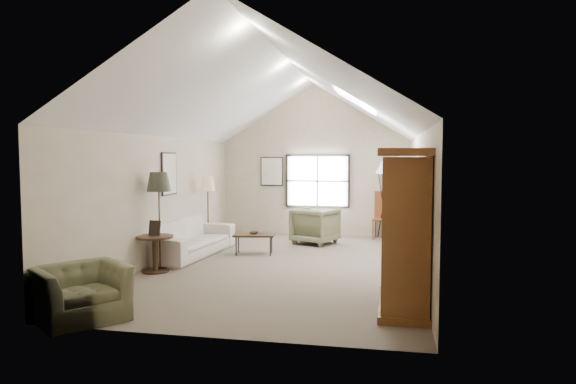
% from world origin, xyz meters
% --- Properties ---
extents(room_shell, '(5.01, 8.01, 4.00)m').
position_xyz_m(room_shell, '(0.00, 0.00, 3.21)').
color(room_shell, brown).
rests_on(room_shell, ground).
extents(window, '(1.72, 0.08, 1.42)m').
position_xyz_m(window, '(0.10, 3.96, 1.45)').
color(window, black).
rests_on(window, room_shell).
extents(skylight, '(0.80, 1.20, 0.52)m').
position_xyz_m(skylight, '(1.30, 0.90, 3.22)').
color(skylight, white).
rests_on(skylight, room_shell).
extents(wall_art, '(1.97, 3.71, 0.88)m').
position_xyz_m(wall_art, '(-1.88, 1.94, 1.73)').
color(wall_art, black).
rests_on(wall_art, room_shell).
extents(armoire, '(0.60, 1.50, 2.20)m').
position_xyz_m(armoire, '(2.18, -2.40, 1.10)').
color(armoire, brown).
rests_on(armoire, ground).
extents(tv_alcove, '(0.32, 1.30, 2.10)m').
position_xyz_m(tv_alcove, '(2.34, 1.60, 1.15)').
color(tv_alcove, white).
rests_on(tv_alcove, ground).
extents(media_console, '(0.34, 1.18, 0.60)m').
position_xyz_m(media_console, '(2.32, 1.60, 0.30)').
color(media_console, '#382316').
rests_on(media_console, ground).
extents(tv_panel, '(0.05, 0.90, 0.55)m').
position_xyz_m(tv_panel, '(2.32, 1.60, 0.92)').
color(tv_panel, black).
rests_on(tv_panel, media_console).
extents(sofa, '(1.28, 2.74, 0.78)m').
position_xyz_m(sofa, '(-2.20, 0.64, 0.39)').
color(sofa, beige).
rests_on(sofa, ground).
extents(armchair_near, '(1.41, 1.44, 0.70)m').
position_xyz_m(armchair_near, '(-1.92, -3.70, 0.35)').
color(armchair_near, '#595D41').
rests_on(armchair_near, ground).
extents(armchair_far, '(1.21, 1.23, 0.86)m').
position_xyz_m(armchair_far, '(0.24, 2.62, 0.43)').
color(armchair_far, '#666949').
rests_on(armchair_far, ground).
extents(coffee_table, '(0.92, 0.59, 0.44)m').
position_xyz_m(coffee_table, '(-0.86, 1.00, 0.22)').
color(coffee_table, '#362816').
rests_on(coffee_table, ground).
extents(bowl, '(0.23, 0.23, 0.05)m').
position_xyz_m(bowl, '(-0.86, 1.00, 0.47)').
color(bowl, '#3A2117').
rests_on(bowl, coffee_table).
extents(side_table, '(0.72, 0.72, 0.67)m').
position_xyz_m(side_table, '(-2.20, -0.96, 0.33)').
color(side_table, '#331F14').
rests_on(side_table, ground).
extents(side_chair, '(0.52, 0.52, 1.20)m').
position_xyz_m(side_chair, '(1.81, 3.70, 0.60)').
color(side_chair, brown).
rests_on(side_chair, ground).
extents(tripod_lamp, '(0.81, 0.81, 2.13)m').
position_xyz_m(tripod_lamp, '(1.94, 3.70, 1.07)').
color(tripod_lamp, white).
rests_on(tripod_lamp, ground).
extents(dark_lamp, '(0.48, 0.48, 1.85)m').
position_xyz_m(dark_lamp, '(-2.20, -0.76, 0.93)').
color(dark_lamp, black).
rests_on(dark_lamp, ground).
extents(tan_lamp, '(0.36, 0.36, 1.66)m').
position_xyz_m(tan_lamp, '(-2.20, 1.84, 0.83)').
color(tan_lamp, tan).
rests_on(tan_lamp, ground).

